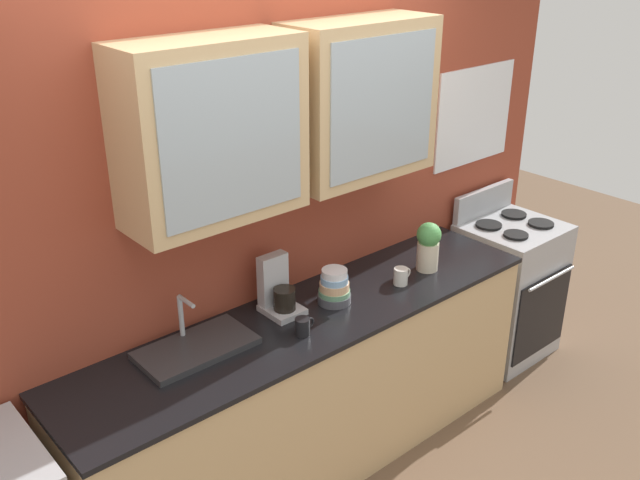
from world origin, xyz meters
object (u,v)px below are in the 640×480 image
(cup_near_sink, at_px, (303,326))
(cup_near_bowls, at_px, (401,276))
(sink_faucet, at_px, (196,347))
(stove_range, at_px, (507,288))
(bowl_stack, at_px, (334,288))
(coffee_maker, at_px, (278,291))
(vase, at_px, (428,245))

(cup_near_sink, bearing_deg, cup_near_bowls, 3.60)
(sink_faucet, bearing_deg, stove_range, -2.55)
(sink_faucet, distance_m, bowl_stack, 0.78)
(cup_near_bowls, distance_m, coffee_maker, 0.70)
(stove_range, xyz_separation_m, cup_near_bowls, (-1.12, -0.06, 0.49))
(sink_faucet, bearing_deg, cup_near_bowls, -8.12)
(bowl_stack, bearing_deg, vase, -5.71)
(stove_range, relative_size, sink_faucet, 2.08)
(bowl_stack, xyz_separation_m, vase, (0.63, -0.06, 0.07))
(cup_near_sink, xyz_separation_m, cup_near_bowls, (0.71, 0.04, 0.00))
(vase, height_order, cup_near_sink, vase)
(vase, bearing_deg, cup_near_sink, -175.77)
(sink_faucet, bearing_deg, vase, -5.74)
(bowl_stack, bearing_deg, cup_near_bowls, -12.59)
(cup_near_sink, bearing_deg, sink_faucet, 154.96)
(bowl_stack, bearing_deg, stove_range, -0.91)
(stove_range, bearing_deg, cup_near_sink, -176.59)
(stove_range, distance_m, coffee_maker, 1.87)
(vase, bearing_deg, bowl_stack, 174.29)
(coffee_maker, bearing_deg, cup_near_sink, -101.49)
(bowl_stack, xyz_separation_m, cup_near_bowls, (0.40, -0.09, -0.04))
(sink_faucet, distance_m, cup_near_sink, 0.50)
(sink_faucet, xyz_separation_m, bowl_stack, (0.77, -0.08, 0.06))
(stove_range, xyz_separation_m, bowl_stack, (-1.52, 0.02, 0.53))
(sink_faucet, xyz_separation_m, vase, (1.40, -0.14, 0.13))
(bowl_stack, xyz_separation_m, cup_near_sink, (-0.32, -0.13, -0.04))
(bowl_stack, relative_size, vase, 0.66)
(stove_range, bearing_deg, vase, -177.46)
(coffee_maker, bearing_deg, stove_range, -4.56)
(bowl_stack, bearing_deg, sink_faucet, 174.24)
(cup_near_sink, distance_m, cup_near_bowls, 0.72)
(sink_faucet, height_order, vase, vase)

